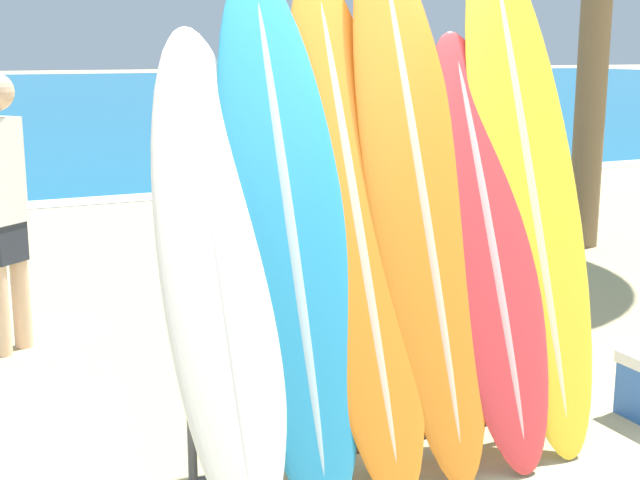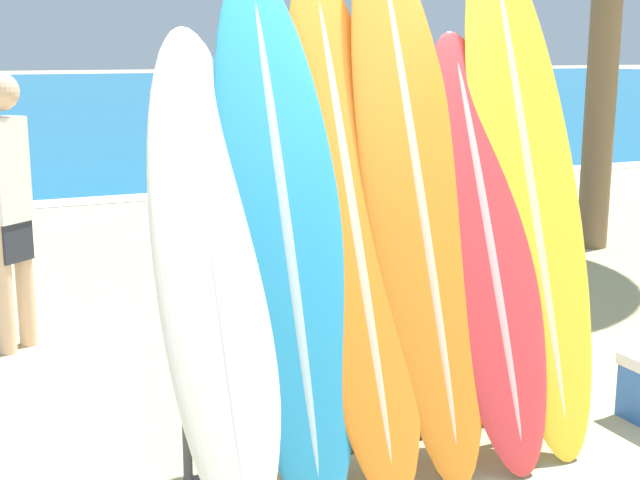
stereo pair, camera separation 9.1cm
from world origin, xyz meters
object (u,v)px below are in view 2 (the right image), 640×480
object	(u,v)px
surfboard_rack	(390,368)
person_mid_beach	(521,183)
surfboard_slot_2	(353,225)
surfboard_slot_4	(486,247)
surfboard_slot_0	(214,274)
surfboard_slot_5	(529,191)
person_far_left	(8,202)
surfboard_slot_3	(417,200)
surfboard_slot_1	(285,234)

from	to	relation	value
surfboard_rack	person_mid_beach	world-z (taller)	person_mid_beach
surfboard_slot_2	surfboard_slot_4	distance (m)	0.68
surfboard_slot_0	person_mid_beach	bearing A→B (deg)	34.51
surfboard_slot_5	surfboard_slot_4	bearing A→B (deg)	-163.55
person_mid_beach	person_far_left	xyz separation A→B (m)	(-3.67, 0.34, 0.06)
surfboard_rack	surfboard_slot_5	distance (m)	1.10
surfboard_rack	surfboard_slot_3	xyz separation A→B (m)	(0.17, 0.09, 0.75)
surfboard_slot_2	person_mid_beach	bearing A→B (deg)	40.28
surfboard_rack	person_far_left	bearing A→B (deg)	120.07
surfboard_slot_0	surfboard_slot_1	size ratio (longest dim) A/B	0.88
surfboard_slot_4	person_mid_beach	bearing A→B (deg)	50.41
surfboard_slot_1	surfboard_slot_3	bearing A→B (deg)	2.69
surfboard_slot_5	person_far_left	size ratio (longest dim) A/B	1.40
surfboard_slot_3	surfboard_slot_5	world-z (taller)	surfboard_slot_5
surfboard_slot_1	person_far_left	xyz separation A→B (m)	(-0.93, 2.40, -0.18)
surfboard_slot_0	person_far_left	size ratio (longest dim) A/B	1.14
surfboard_slot_2	surfboard_slot_4	world-z (taller)	surfboard_slot_2
surfboard_slot_0	surfboard_slot_3	size ratio (longest dim) A/B	0.82
surfboard_rack	surfboard_slot_0	distance (m)	0.98
surfboard_slot_5	person_far_left	world-z (taller)	surfboard_slot_5
surfboard_slot_2	person_mid_beach	size ratio (longest dim) A/B	1.38
surfboard_slot_2	surfboard_rack	bearing A→B (deg)	-26.02
surfboard_slot_2	person_far_left	xyz separation A→B (m)	(-1.26, 2.38, -0.18)
surfboard_slot_4	surfboard_slot_5	world-z (taller)	surfboard_slot_5
surfboard_slot_2	surfboard_slot_5	bearing A→B (deg)	0.85
surfboard_rack	surfboard_slot_5	xyz separation A→B (m)	(0.79, 0.09, 0.75)
surfboard_slot_0	person_mid_beach	size ratio (longest dim) A/B	1.21
surfboard_slot_2	person_far_left	size ratio (longest dim) A/B	1.30
surfboard_slot_3	person_far_left	distance (m)	2.87
surfboard_slot_5	surfboard_slot_3	bearing A→B (deg)	-179.64
surfboard_slot_0	surfboard_slot_1	distance (m)	0.36
surfboard_slot_2	surfboard_slot_5	distance (m)	0.96
surfboard_slot_1	person_far_left	bearing A→B (deg)	111.19
surfboard_rack	surfboard_slot_0	xyz separation A→B (m)	(-0.82, 0.01, 0.52)
surfboard_slot_1	surfboard_slot_2	distance (m)	0.33
surfboard_slot_0	surfboard_slot_3	xyz separation A→B (m)	(0.99, 0.08, 0.23)
surfboard_slot_2	surfboard_slot_3	bearing A→B (deg)	1.78
surfboard_slot_4	person_mid_beach	distance (m)	2.74
surfboard_slot_4	person_far_left	bearing A→B (deg)	128.15
surfboard_slot_5	person_far_left	distance (m)	3.25
surfboard_slot_1	surfboard_slot_4	world-z (taller)	surfboard_slot_1
surfboard_slot_0	surfboard_slot_2	world-z (taller)	surfboard_slot_2
surfboard_slot_0	surfboard_slot_2	distance (m)	0.68
surfboard_slot_3	person_far_left	bearing A→B (deg)	123.92
surfboard_rack	surfboard_slot_1	world-z (taller)	surfboard_slot_1
surfboard_slot_1	surfboard_rack	bearing A→B (deg)	-6.61
surfboard_slot_4	surfboard_slot_0	bearing A→B (deg)	179.97
surfboard_rack	person_mid_beach	bearing A→B (deg)	43.30
surfboard_slot_1	surfboard_slot_3	world-z (taller)	surfboard_slot_3
surfboard_slot_0	person_mid_beach	world-z (taller)	surfboard_slot_0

